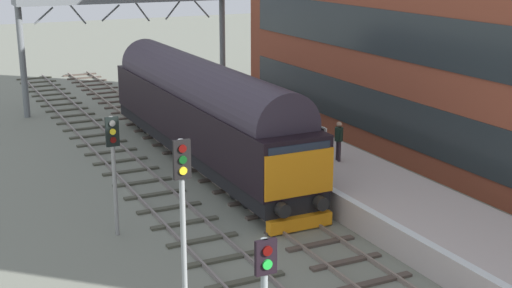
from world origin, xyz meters
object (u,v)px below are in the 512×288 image
at_px(signal_post_far, 114,160).
at_px(waiting_passenger, 339,137).
at_px(signal_post_mid, 183,210).
at_px(platform_number_sign, 323,144).
at_px(diesel_locomotive, 202,109).

relative_size(signal_post_far, waiting_passenger, 2.52).
distance_m(signal_post_mid, signal_post_far, 6.60).
height_order(platform_number_sign, waiting_passenger, platform_number_sign).
xyz_separation_m(signal_post_mid, platform_number_sign, (7.90, 6.26, -0.86)).
distance_m(diesel_locomotive, signal_post_mid, 14.38).
bearing_deg(platform_number_sign, signal_post_far, 177.71).
relative_size(signal_post_mid, signal_post_far, 1.20).
height_order(diesel_locomotive, signal_post_mid, signal_post_mid).
xyz_separation_m(diesel_locomotive, waiting_passenger, (3.85, -5.30, -0.49)).
height_order(diesel_locomotive, platform_number_sign, diesel_locomotive).
distance_m(signal_post_mid, waiting_passenger, 12.47).
bearing_deg(signal_post_mid, waiting_passenger, 39.24).
xyz_separation_m(diesel_locomotive, platform_number_sign, (2.14, -6.89, -0.17)).
distance_m(signal_post_far, platform_number_sign, 7.92).
distance_m(diesel_locomotive, platform_number_sign, 7.21).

